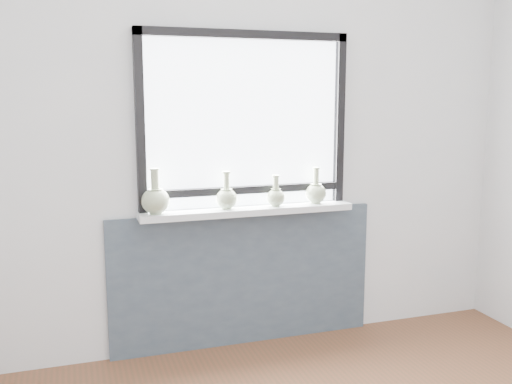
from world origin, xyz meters
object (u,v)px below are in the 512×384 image
object	(u,v)px
vase_a	(156,199)
vase_d	(316,192)
windowsill	(248,211)
vase_c	(276,196)
vase_b	(227,197)

from	to	relation	value
vase_a	vase_d	world-z (taller)	vase_a
windowsill	vase_a	size ratio (longest dim) A/B	5.01
vase_c	vase_d	distance (m)	0.28
vase_a	vase_b	world-z (taller)	vase_a
windowsill	vase_b	world-z (taller)	vase_b
windowsill	vase_a	bearing A→B (deg)	-177.90
vase_c	windowsill	bearing A→B (deg)	175.33
windowsill	vase_a	xyz separation A→B (m)	(-0.56, -0.02, 0.11)
vase_b	vase_c	bearing A→B (deg)	-2.14
windowsill	vase_c	world-z (taller)	vase_c
vase_c	vase_a	bearing A→B (deg)	-179.52
vase_d	vase_a	bearing A→B (deg)	-178.82
vase_b	vase_c	size ratio (longest dim) A/B	1.18
vase_a	vase_c	bearing A→B (deg)	0.48
windowsill	vase_b	bearing A→B (deg)	-178.81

